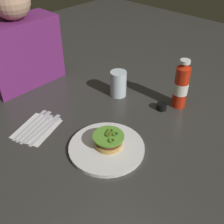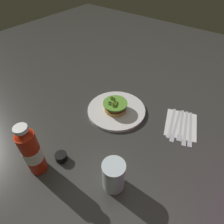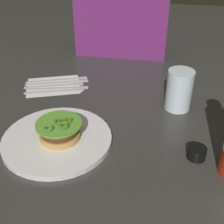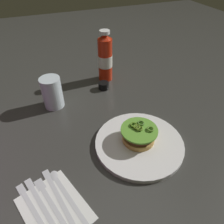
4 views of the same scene
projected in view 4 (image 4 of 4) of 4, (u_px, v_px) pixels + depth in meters
name	position (u px, v px, depth m)	size (l,w,h in m)	color
ground_plane	(108.00, 119.00, 0.77)	(3.00, 3.00, 0.00)	#343431
dinner_plate	(139.00, 143.00, 0.67)	(0.28, 0.28, 0.01)	white
burger_sandwich	(139.00, 134.00, 0.66)	(0.12, 0.12, 0.05)	tan
ketchup_bottle	(105.00, 58.00, 0.92)	(0.06, 0.06, 0.23)	red
water_glass	(52.00, 93.00, 0.79)	(0.08, 0.08, 0.12)	silver
condiment_cup	(104.00, 86.00, 0.91)	(0.05, 0.05, 0.03)	black
napkin	(55.00, 209.00, 0.51)	(0.18, 0.14, 0.00)	white
spoon_utensil	(63.00, 189.00, 0.55)	(0.19, 0.07, 0.00)	silver
butter_knife	(57.00, 195.00, 0.54)	(0.21, 0.06, 0.00)	silver
fork_utensil	(51.00, 202.00, 0.52)	(0.20, 0.08, 0.00)	silver
table_knife	(42.00, 205.00, 0.52)	(0.21, 0.08, 0.00)	silver
steak_knife	(34.00, 211.00, 0.50)	(0.21, 0.09, 0.00)	silver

